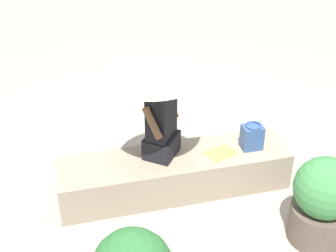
% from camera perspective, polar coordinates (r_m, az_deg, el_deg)
% --- Properties ---
extents(ground_plane, '(14.00, 14.00, 0.00)m').
position_cam_1_polar(ground_plane, '(5.03, 0.74, -7.47)').
color(ground_plane, '#9E9384').
extents(stone_bench, '(2.33, 0.57, 0.41)m').
position_cam_1_polar(stone_bench, '(4.90, 0.76, -5.63)').
color(stone_bench, gray).
rests_on(stone_bench, ground).
extents(person_seated, '(0.44, 0.49, 0.90)m').
position_cam_1_polar(person_seated, '(4.59, -0.80, 0.56)').
color(person_seated, black).
rests_on(person_seated, stone_bench).
extents(parasol, '(0.93, 0.93, 1.16)m').
position_cam_1_polar(parasol, '(4.20, -1.90, 7.27)').
color(parasol, '#B7B7BC').
rests_on(parasol, stone_bench).
extents(handbag_black, '(0.21, 0.16, 0.28)m').
position_cam_1_polar(handbag_black, '(4.90, 9.98, -1.27)').
color(handbag_black, '#335184').
rests_on(handbag_black, stone_bench).
extents(magazine, '(0.33, 0.28, 0.01)m').
position_cam_1_polar(magazine, '(4.84, 6.36, -3.21)').
color(magazine, '#EAE04C').
rests_on(magazine, stone_bench).
extents(planter_far, '(0.55, 0.55, 0.86)m').
position_cam_1_polar(planter_far, '(4.44, 17.96, -8.50)').
color(planter_far, brown).
rests_on(planter_far, ground).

